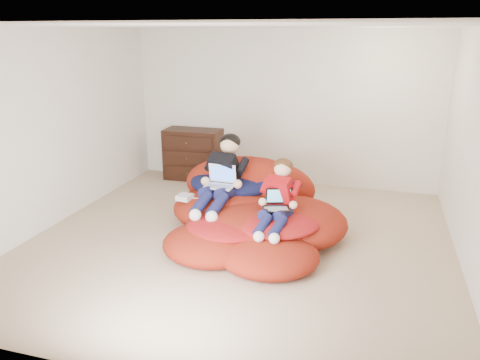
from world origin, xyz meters
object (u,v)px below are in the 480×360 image
object	(u,v)px
beanbag_pile	(251,213)
younger_boy	(278,196)
dresser	(193,154)
older_boy	(223,173)
laptop_black	(277,203)
laptop_white	(221,181)

from	to	relation	value
beanbag_pile	younger_boy	size ratio (longest dim) A/B	2.42
dresser	older_boy	xyz separation A→B (m)	(1.15, -1.83, 0.29)
beanbag_pile	younger_boy	bearing A→B (deg)	-36.55
dresser	beanbag_pile	xyz separation A→B (m)	(1.56, -1.95, -0.17)
dresser	laptop_black	size ratio (longest dim) A/B	2.58
older_boy	laptop_white	size ratio (longest dim) A/B	3.42
laptop_white	laptop_black	distance (m)	0.90
dresser	beanbag_pile	size ratio (longest dim) A/B	0.41
older_boy	dresser	bearing A→B (deg)	122.06
laptop_white	dresser	bearing A→B (deg)	120.83
older_boy	laptop_white	world-z (taller)	older_boy
dresser	laptop_white	size ratio (longest dim) A/B	2.66
dresser	laptop_black	xyz separation A→B (m)	(1.96, -2.29, 0.13)
older_boy	laptop_white	distance (m)	0.12
laptop_white	laptop_black	world-z (taller)	laptop_white
beanbag_pile	older_boy	world-z (taller)	older_boy
younger_boy	laptop_black	xyz separation A→B (m)	(0.00, -0.04, -0.07)
younger_boy	laptop_black	bearing A→B (deg)	-90.00
beanbag_pile	dresser	bearing A→B (deg)	128.65
beanbag_pile	older_boy	xyz separation A→B (m)	(-0.41, 0.12, 0.46)
dresser	laptop_white	xyz separation A→B (m)	(1.15, -1.93, 0.22)
laptop_white	older_boy	bearing A→B (deg)	90.00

